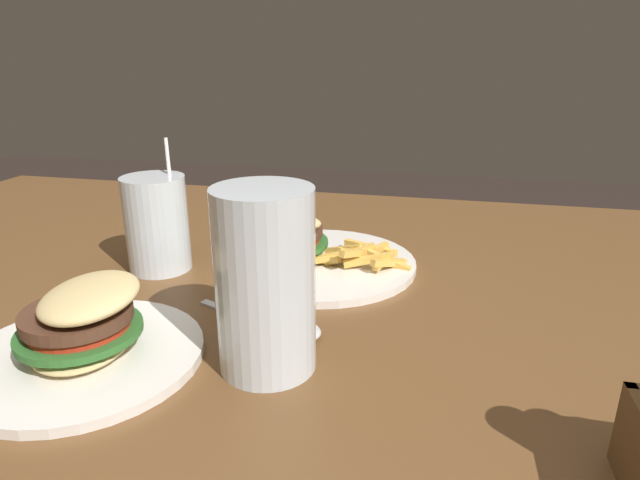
{
  "coord_description": "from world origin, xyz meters",
  "views": [
    {
      "loc": [
        -0.17,
        0.55,
        0.99
      ],
      "look_at": [
        -0.02,
        -0.12,
        0.75
      ],
      "focal_mm": 30.0,
      "sensor_mm": 36.0,
      "label": 1
    }
  ],
  "objects_px": {
    "juice_glass": "(157,227)",
    "meal_plate_far": "(84,335)",
    "meal_plate_near": "(303,248)",
    "spoon": "(291,329)",
    "beer_glass": "(265,287)"
  },
  "relations": [
    {
      "from": "meal_plate_near",
      "to": "meal_plate_far",
      "type": "bearing_deg",
      "value": 62.9
    },
    {
      "from": "juice_glass",
      "to": "meal_plate_far",
      "type": "xyz_separation_m",
      "value": [
        -0.05,
        0.23,
        -0.03
      ]
    },
    {
      "from": "spoon",
      "to": "meal_plate_far",
      "type": "distance_m",
      "value": 0.2
    },
    {
      "from": "juice_glass",
      "to": "spoon",
      "type": "distance_m",
      "value": 0.27
    },
    {
      "from": "juice_glass",
      "to": "spoon",
      "type": "xyz_separation_m",
      "value": [
        -0.22,
        0.14,
        -0.05
      ]
    },
    {
      "from": "beer_glass",
      "to": "juice_glass",
      "type": "xyz_separation_m",
      "value": [
        0.22,
        -0.2,
        -0.02
      ]
    },
    {
      "from": "meal_plate_near",
      "to": "spoon",
      "type": "height_order",
      "value": "meal_plate_near"
    },
    {
      "from": "meal_plate_near",
      "to": "meal_plate_far",
      "type": "xyz_separation_m",
      "value": [
        0.14,
        0.28,
        0.0
      ]
    },
    {
      "from": "beer_glass",
      "to": "spoon",
      "type": "xyz_separation_m",
      "value": [
        -0.01,
        -0.06,
        -0.07
      ]
    },
    {
      "from": "meal_plate_near",
      "to": "juice_glass",
      "type": "relative_size",
      "value": 1.5
    },
    {
      "from": "meal_plate_near",
      "to": "beer_glass",
      "type": "relative_size",
      "value": 1.52
    },
    {
      "from": "meal_plate_near",
      "to": "spoon",
      "type": "distance_m",
      "value": 0.19
    },
    {
      "from": "meal_plate_far",
      "to": "juice_glass",
      "type": "bearing_deg",
      "value": -78.77
    },
    {
      "from": "beer_glass",
      "to": "juice_glass",
      "type": "height_order",
      "value": "juice_glass"
    },
    {
      "from": "spoon",
      "to": "meal_plate_far",
      "type": "xyz_separation_m",
      "value": [
        0.18,
        0.09,
        0.02
      ]
    }
  ]
}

